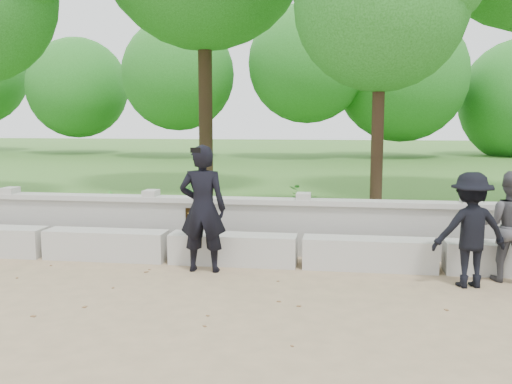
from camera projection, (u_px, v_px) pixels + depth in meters
ground at (122, 300)px, 6.83m from camera, size 80.00×80.00×0.00m
lawn at (269, 175)px, 20.55m from camera, size 40.00×22.00×0.25m
concrete_bench at (169, 247)px, 8.67m from camera, size 11.90×0.45×0.45m
parapet_wall at (181, 223)px, 9.32m from camera, size 12.50×0.35×0.90m
man_main at (203, 209)px, 8.03m from camera, size 0.68×0.60×1.81m
visitor_left at (509, 226)px, 7.57m from camera, size 0.87×0.78×1.48m
visitor_mid at (470, 230)px, 7.32m from camera, size 1.06×0.76×1.49m
shrub_a at (113, 208)px, 10.21m from camera, size 0.38×0.40×0.63m
shrub_b at (187, 206)px, 10.50m from camera, size 0.35×0.39×0.61m
shrub_c at (304, 201)px, 11.22m from camera, size 0.70×0.72×0.60m
shrub_d at (189, 198)px, 11.45m from camera, size 0.40×0.43×0.66m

